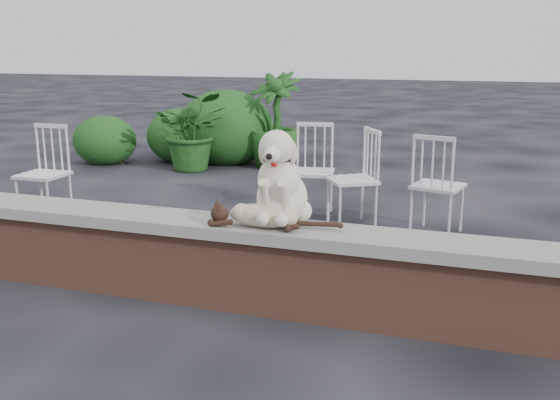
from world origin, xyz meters
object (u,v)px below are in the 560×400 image
(dog, at_px, (282,175))
(chair_c, at_px, (438,184))
(chair_d, at_px, (352,178))
(potted_plant_b, at_px, (275,120))
(cat, at_px, (263,214))
(potted_plant_a, at_px, (193,131))
(chair_b, at_px, (313,171))
(chair_a, at_px, (42,173))

(dog, height_order, chair_c, dog)
(chair_d, xyz_separation_m, potted_plant_b, (-1.69, 2.61, 0.21))
(cat, xyz_separation_m, potted_plant_a, (-2.58, 4.23, -0.11))
(chair_b, height_order, chair_c, same)
(cat, bearing_deg, chair_c, 63.38)
(potted_plant_b, bearing_deg, dog, -70.41)
(chair_a, height_order, potted_plant_b, potted_plant_b)
(cat, distance_m, chair_b, 2.45)
(dog, distance_m, chair_c, 2.23)
(chair_c, distance_m, potted_plant_a, 4.07)
(chair_b, height_order, chair_d, same)
(chair_b, xyz_separation_m, chair_a, (-2.53, -0.98, 0.00))
(chair_c, distance_m, chair_a, 3.87)
(chair_a, xyz_separation_m, potted_plant_a, (0.29, 2.79, 0.09))
(potted_plant_a, bearing_deg, chair_b, -38.89)
(cat, height_order, chair_d, chair_d)
(dog, relative_size, cat, 0.63)
(cat, distance_m, potted_plant_a, 4.96)
(cat, height_order, potted_plant_a, potted_plant_a)
(potted_plant_a, bearing_deg, chair_c, -30.39)
(chair_a, bearing_deg, chair_d, 12.59)
(potted_plant_a, height_order, potted_plant_b, potted_plant_b)
(chair_b, xyz_separation_m, potted_plant_a, (-2.24, 1.81, 0.09))
(chair_a, distance_m, potted_plant_b, 3.60)
(chair_b, bearing_deg, dog, -89.31)
(cat, bearing_deg, chair_d, 83.33)
(chair_d, xyz_separation_m, potted_plant_a, (-2.70, 2.05, 0.09))
(chair_c, bearing_deg, potted_plant_b, -32.35)
(cat, relative_size, chair_c, 1.07)
(chair_a, relative_size, potted_plant_a, 0.85)
(chair_b, xyz_separation_m, chair_d, (0.46, -0.24, 0.00))
(dog, bearing_deg, chair_b, 96.92)
(chair_b, relative_size, chair_a, 1.00)
(chair_c, bearing_deg, chair_a, 24.97)
(chair_b, bearing_deg, potted_plant_b, 107.55)
(dog, xyz_separation_m, chair_a, (-2.95, 1.29, -0.43))
(chair_d, bearing_deg, cat, -35.35)
(potted_plant_b, bearing_deg, chair_d, -57.13)
(chair_c, bearing_deg, dog, 81.45)
(chair_b, xyz_separation_m, potted_plant_b, (-1.23, 2.37, 0.21))
(cat, bearing_deg, dog, 58.31)
(cat, distance_m, chair_d, 2.19)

